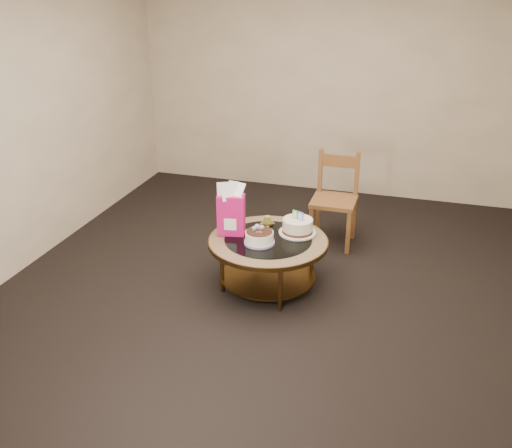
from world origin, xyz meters
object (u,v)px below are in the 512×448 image
(decorated_cake, at_px, (259,238))
(dining_chair, at_px, (335,199))
(coffee_table, at_px, (268,247))
(cream_cake, at_px, (298,226))
(gift_bag, at_px, (231,209))

(decorated_cake, distance_m, dining_chair, 1.23)
(coffee_table, xyz_separation_m, cream_cake, (0.21, 0.18, 0.14))
(coffee_table, relative_size, dining_chair, 1.11)
(coffee_table, relative_size, cream_cake, 3.17)
(gift_bag, distance_m, dining_chair, 1.28)
(decorated_cake, xyz_separation_m, dining_chair, (0.44, 1.15, -0.04))
(decorated_cake, xyz_separation_m, gift_bag, (-0.28, 0.11, 0.18))
(coffee_table, bearing_deg, dining_chair, 69.62)
(decorated_cake, bearing_deg, coffee_table, 64.89)
(coffee_table, distance_m, cream_cake, 0.31)
(coffee_table, bearing_deg, gift_bag, 178.94)
(cream_cake, height_order, gift_bag, gift_bag)
(cream_cake, xyz_separation_m, dining_chair, (0.18, 0.87, -0.05))
(decorated_cake, distance_m, cream_cake, 0.38)
(cream_cake, relative_size, dining_chair, 0.35)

